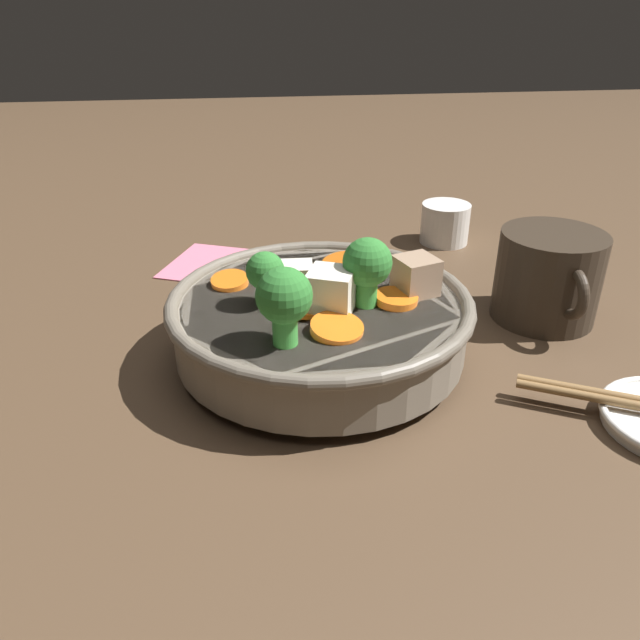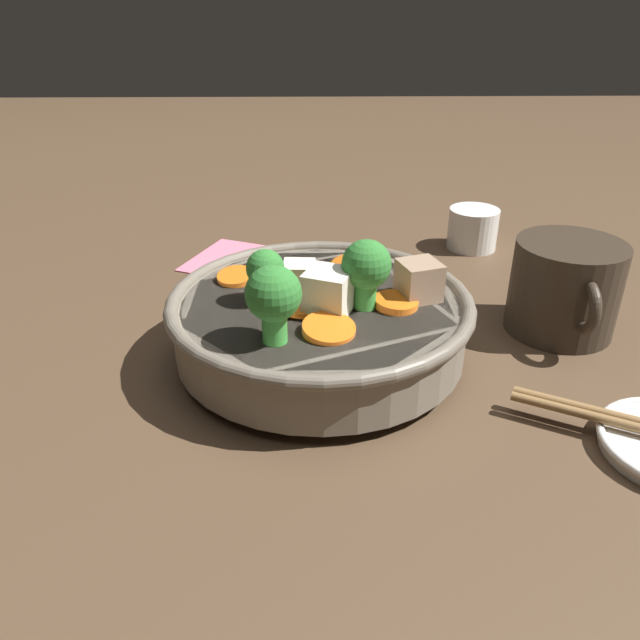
{
  "view_description": "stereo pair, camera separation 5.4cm",
  "coord_description": "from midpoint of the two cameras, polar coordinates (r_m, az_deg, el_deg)",
  "views": [
    {
      "loc": [
        0.47,
        -0.06,
        0.29
      ],
      "look_at": [
        0.0,
        0.0,
        0.04
      ],
      "focal_mm": 35.0,
      "sensor_mm": 36.0,
      "label": 1
    },
    {
      "loc": [
        0.48,
        -0.01,
        0.29
      ],
      "look_at": [
        0.0,
        0.0,
        0.04
      ],
      "focal_mm": 35.0,
      "sensor_mm": 36.0,
      "label": 2
    }
  ],
  "objects": [
    {
      "name": "dark_mug",
      "position": [
        0.63,
        23.8,
        2.63
      ],
      "size": [
        0.12,
        0.1,
        0.09
      ],
      "color": "#33281E",
      "rests_on": "ground_plane"
    },
    {
      "name": "stirfry_bowl",
      "position": [
        0.54,
        2.9,
        0.18
      ],
      "size": [
        0.26,
        0.26,
        0.12
      ],
      "color": "slate",
      "rests_on": "ground_plane"
    },
    {
      "name": "ground_plane",
      "position": [
        0.56,
        2.77,
        -3.49
      ],
      "size": [
        3.0,
        3.0,
        0.0
      ],
      "primitive_type": "plane",
      "color": "#4C3826"
    },
    {
      "name": "napkin",
      "position": [
        0.76,
        -6.52,
        5.61
      ],
      "size": [
        0.13,
        0.11,
        0.0
      ],
      "color": "#D16B84",
      "rests_on": "ground_plane"
    },
    {
      "name": "tea_cup",
      "position": [
        0.82,
        15.67,
        8.04
      ],
      "size": [
        0.06,
        0.06,
        0.05
      ],
      "color": "white",
      "rests_on": "ground_plane"
    }
  ]
}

